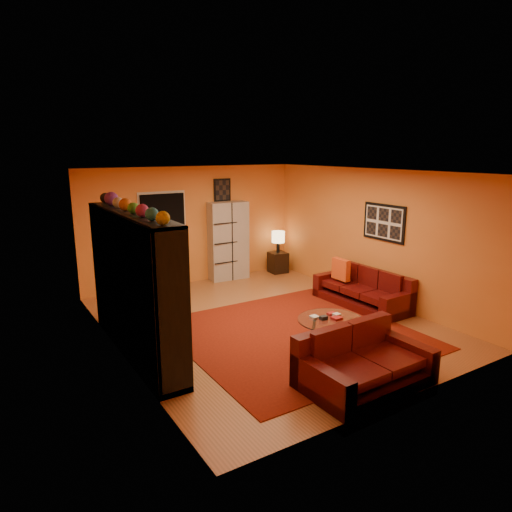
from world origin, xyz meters
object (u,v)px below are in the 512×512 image
tv (137,287)px  loveseat (360,362)px  coffee_table (331,323)px  storage_cabinet (228,241)px  bowl_chair (164,294)px  side_table (278,262)px  table_lamp (278,237)px  sofa (364,290)px  entertainment_unit (134,285)px

tv → loveseat: tv is taller
coffee_table → storage_cabinet: 4.36m
loveseat → bowl_chair: (-1.15, 3.99, 0.01)m
loveseat → side_table: 5.51m
tv → loveseat: (2.11, -2.44, -0.71)m
side_table → loveseat: bearing=-113.5°
loveseat → storage_cabinet: (0.90, 5.21, 0.62)m
loveseat → storage_cabinet: bearing=-11.2°
loveseat → table_lamp: 5.54m
tv → sofa: tv is taller
storage_cabinet → loveseat: bearing=-95.6°
tv → side_table: bearing=-58.7°
entertainment_unit → table_lamp: (4.36, 2.64, -0.18)m
coffee_table → table_lamp: size_ratio=1.89×
bowl_chair → entertainment_unit: bearing=-122.5°
entertainment_unit → tv: bearing=25.9°
sofa → tv: bearing=175.5°
coffee_table → side_table: 4.55m
entertainment_unit → loveseat: bearing=-48.2°
storage_cabinet → coffee_table: bearing=-93.8°
storage_cabinet → bowl_chair: 2.46m
loveseat → bowl_chair: size_ratio=2.53×
entertainment_unit → storage_cabinet: 4.15m
entertainment_unit → storage_cabinet: entertainment_unit is taller
coffee_table → table_lamp: bearing=65.3°
tv → sofa: 4.42m
table_lamp → bowl_chair: bearing=-162.5°
entertainment_unit → storage_cabinet: size_ratio=1.67×
bowl_chair → side_table: size_ratio=1.33×
tv → coffee_table: 2.89m
coffee_table → storage_cabinet: bearing=81.9°
coffee_table → loveseat: bearing=-107.9°
loveseat → bowl_chair: bearing=14.6°
storage_cabinet → entertainment_unit: bearing=-133.3°
entertainment_unit → coffee_table: (2.45, -1.49, -0.60)m
coffee_table → bowl_chair: bearing=115.1°
loveseat → table_lamp: table_lamp is taller
side_table → tv: bearing=-148.7°
bowl_chair → side_table: bowl_chair is taller
entertainment_unit → coffee_table: size_ratio=3.03×
tv → table_lamp: bearing=-58.7°
entertainment_unit → tv: entertainment_unit is taller
entertainment_unit → table_lamp: size_ratio=5.72×
storage_cabinet → bowl_chair: bearing=-145.0°
sofa → side_table: size_ratio=3.92×
side_table → coffee_table: bearing=-114.7°
table_lamp → tv: bearing=-148.7°
bowl_chair → table_lamp: (3.35, 1.06, 0.58)m
tv → storage_cabinet: storage_cabinet is taller
bowl_chair → table_lamp: bearing=17.5°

